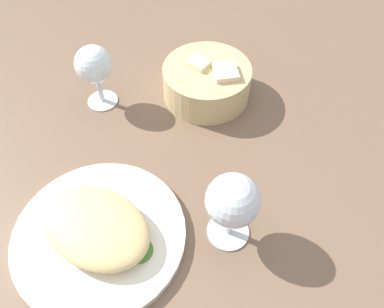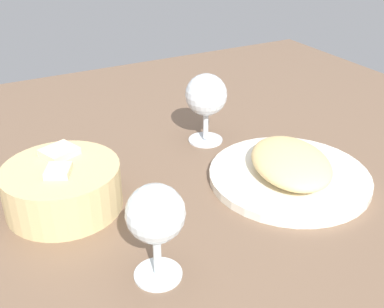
{
  "view_description": "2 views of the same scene",
  "coord_description": "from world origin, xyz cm",
  "px_view_note": "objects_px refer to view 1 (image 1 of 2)",
  "views": [
    {
      "loc": [
        19.16,
        -36.45,
        53.78
      ],
      "look_at": [
        11.17,
        0.48,
        5.45
      ],
      "focal_mm": 35.73,
      "sensor_mm": 36.0,
      "label": 1
    },
    {
      "loc": [
        -50.15,
        30.75,
        40.62
      ],
      "look_at": [
        7.18,
        0.09,
        5.09
      ],
      "focal_mm": 43.77,
      "sensor_mm": 36.0,
      "label": 2
    }
  ],
  "objects_px": {
    "plate": "(101,235)",
    "wine_glass_far": "(94,67)",
    "bread_basket": "(207,82)",
    "wine_glass_near": "(233,202)"
  },
  "relations": [
    {
      "from": "plate",
      "to": "bread_basket",
      "type": "height_order",
      "value": "bread_basket"
    },
    {
      "from": "plate",
      "to": "wine_glass_near",
      "type": "distance_m",
      "value": 0.21
    },
    {
      "from": "plate",
      "to": "wine_glass_far",
      "type": "xyz_separation_m",
      "value": [
        -0.1,
        0.28,
        0.08
      ]
    },
    {
      "from": "plate",
      "to": "bread_basket",
      "type": "relative_size",
      "value": 1.53
    },
    {
      "from": "wine_glass_near",
      "to": "wine_glass_far",
      "type": "bearing_deg",
      "value": 141.39
    },
    {
      "from": "wine_glass_near",
      "to": "wine_glass_far",
      "type": "relative_size",
      "value": 1.03
    },
    {
      "from": "bread_basket",
      "to": "wine_glass_near",
      "type": "xyz_separation_m",
      "value": [
        0.09,
        -0.29,
        0.05
      ]
    },
    {
      "from": "plate",
      "to": "wine_glass_far",
      "type": "relative_size",
      "value": 2.05
    },
    {
      "from": "wine_glass_far",
      "to": "plate",
      "type": "bearing_deg",
      "value": -70.01
    },
    {
      "from": "bread_basket",
      "to": "wine_glass_far",
      "type": "distance_m",
      "value": 0.22
    }
  ]
}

